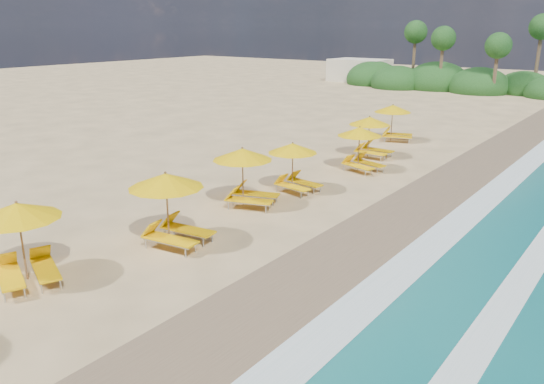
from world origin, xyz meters
TOP-DOWN VIEW (x-y plane):
  - ground at (0.00, 0.00)m, footprint 160.00×160.00m
  - wet_sand at (4.00, 0.00)m, footprint 4.00×160.00m
  - surf_foam at (6.70, 0.00)m, footprint 4.00×160.00m
  - station_2 at (-2.73, -7.92)m, footprint 3.07×3.03m
  - station_3 at (-1.43, -3.54)m, footprint 2.94×2.79m
  - station_4 at (-2.00, 1.01)m, footprint 3.10×3.04m
  - station_5 at (-1.57, 3.78)m, footprint 2.52×2.38m
  - station_6 at (-0.91, 8.60)m, footprint 2.78×2.69m
  - station_7 at (-1.83, 11.51)m, footprint 2.45×2.26m
  - station_8 at (-2.65, 16.29)m, footprint 2.98×2.94m
  - treeline at (-9.94, 45.51)m, footprint 25.80×8.80m
  - beach_building at (-22.00, 48.00)m, footprint 7.00×5.00m

SIDE VIEW (x-z plane):
  - ground at x=0.00m, z-range 0.00..0.00m
  - wet_sand at x=4.00m, z-range 0.00..0.01m
  - surf_foam at x=6.70m, z-range 0.02..0.03m
  - treeline at x=-9.94m, z-range -3.87..5.86m
  - station_5 at x=-1.57m, z-range 0.13..2.31m
  - station_6 at x=-0.91m, z-range 0.13..2.37m
  - station_7 at x=-1.83m, z-range 0.14..2.42m
  - station_8 at x=-2.65m, z-range 0.14..2.45m
  - station_2 at x=-2.73m, z-range 0.14..2.52m
  - station_4 at x=-2.00m, z-range 0.15..2.56m
  - station_3 at x=-1.43m, z-range 0.15..2.64m
  - beach_building at x=-22.00m, z-range 0.00..2.80m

